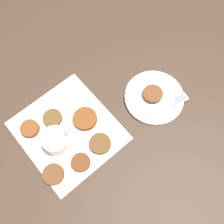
% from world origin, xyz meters
% --- Properties ---
extents(ground_plane, '(4.00, 4.00, 0.00)m').
position_xyz_m(ground_plane, '(0.00, 0.00, 0.00)').
color(ground_plane, '#38281E').
extents(napkin, '(0.37, 0.35, 0.00)m').
position_xyz_m(napkin, '(0.01, -0.02, 0.00)').
color(napkin, silver).
rests_on(napkin, ground_plane).
extents(sauce_bowl, '(0.09, 0.10, 0.12)m').
position_xyz_m(sauce_bowl, '(-0.01, 0.02, 0.03)').
color(sauce_bowl, white).
rests_on(sauce_bowl, napkin).
extents(fritter_0, '(0.08, 0.08, 0.02)m').
position_xyz_m(fritter_0, '(0.02, -0.09, 0.01)').
color(fritter_0, brown).
rests_on(fritter_0, napkin).
extents(fritter_1, '(0.07, 0.07, 0.01)m').
position_xyz_m(fritter_1, '(0.08, -0.00, 0.01)').
color(fritter_1, brown).
rests_on(fritter_1, napkin).
extents(fritter_2, '(0.06, 0.06, 0.02)m').
position_xyz_m(fritter_2, '(-0.11, -0.01, 0.01)').
color(fritter_2, '#58321A').
rests_on(fritter_2, napkin).
extents(fritter_3, '(0.07, 0.07, 0.01)m').
position_xyz_m(fritter_3, '(-0.09, 0.08, 0.01)').
color(fritter_3, brown).
rests_on(fritter_3, napkin).
extents(fritter_4, '(0.06, 0.06, 0.02)m').
position_xyz_m(fritter_4, '(0.08, 0.08, 0.01)').
color(fritter_4, brown).
rests_on(fritter_4, napkin).
extents(fritter_5, '(0.07, 0.07, 0.01)m').
position_xyz_m(fritter_5, '(-0.08, -0.09, 0.01)').
color(fritter_5, brown).
rests_on(fritter_5, napkin).
extents(serving_plate, '(0.21, 0.21, 0.02)m').
position_xyz_m(serving_plate, '(-0.04, -0.34, 0.01)').
color(serving_plate, white).
rests_on(serving_plate, ground_plane).
extents(fritter_on_plate, '(0.07, 0.07, 0.01)m').
position_xyz_m(fritter_on_plate, '(-0.03, -0.34, 0.03)').
color(fritter_on_plate, brown).
rests_on(fritter_on_plate, serving_plate).
extents(fork, '(0.03, 0.15, 0.00)m').
position_xyz_m(fork, '(-0.09, -0.38, 0.02)').
color(fork, silver).
rests_on(fork, serving_plate).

